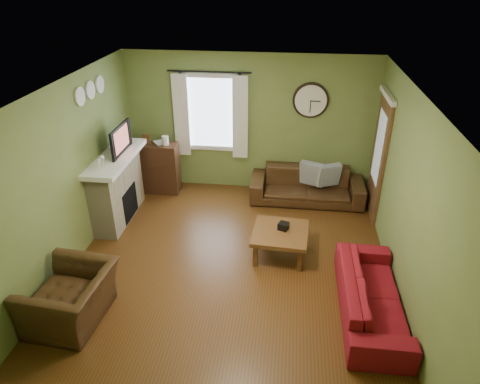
# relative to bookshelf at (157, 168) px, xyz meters

# --- Properties ---
(floor) EXTENTS (4.60, 5.20, 0.00)m
(floor) POSITION_rel_bookshelf_xyz_m (1.71, -2.20, -0.49)
(floor) COLOR #4D2C11
(floor) RESTS_ON ground
(ceiling) EXTENTS (4.60, 5.20, 0.00)m
(ceiling) POSITION_rel_bookshelf_xyz_m (1.71, -2.20, 2.11)
(ceiling) COLOR white
(ceiling) RESTS_ON ground
(wall_left) EXTENTS (0.00, 5.20, 2.60)m
(wall_left) POSITION_rel_bookshelf_xyz_m (-0.59, -2.20, 0.81)
(wall_left) COLOR olive
(wall_left) RESTS_ON ground
(wall_right) EXTENTS (0.00, 5.20, 2.60)m
(wall_right) POSITION_rel_bookshelf_xyz_m (4.01, -2.20, 0.81)
(wall_right) COLOR olive
(wall_right) RESTS_ON ground
(wall_back) EXTENTS (4.60, 0.00, 2.60)m
(wall_back) POSITION_rel_bookshelf_xyz_m (1.71, 0.40, 0.81)
(wall_back) COLOR olive
(wall_back) RESTS_ON ground
(wall_front) EXTENTS (4.60, 0.00, 2.60)m
(wall_front) POSITION_rel_bookshelf_xyz_m (1.71, -4.80, 0.81)
(wall_front) COLOR olive
(wall_front) RESTS_ON ground
(fireplace) EXTENTS (0.40, 1.40, 1.10)m
(fireplace) POSITION_rel_bookshelf_xyz_m (-0.39, -1.05, 0.06)
(fireplace) COLOR tan
(fireplace) RESTS_ON floor
(firebox) EXTENTS (0.04, 0.60, 0.55)m
(firebox) POSITION_rel_bookshelf_xyz_m (-0.20, -1.05, -0.19)
(firebox) COLOR black
(firebox) RESTS_ON fireplace
(mantel) EXTENTS (0.58, 1.60, 0.08)m
(mantel) POSITION_rel_bookshelf_xyz_m (-0.36, -1.05, 0.65)
(mantel) COLOR white
(mantel) RESTS_ON fireplace
(tv) EXTENTS (0.08, 0.60, 0.35)m
(tv) POSITION_rel_bookshelf_xyz_m (-0.34, -0.90, 0.86)
(tv) COLOR black
(tv) RESTS_ON mantel
(tv_screen) EXTENTS (0.02, 0.62, 0.36)m
(tv_screen) POSITION_rel_bookshelf_xyz_m (-0.26, -0.90, 0.92)
(tv_screen) COLOR #994C3F
(tv_screen) RESTS_ON mantel
(medallion_left) EXTENTS (0.28, 0.28, 0.03)m
(medallion_left) POSITION_rel_bookshelf_xyz_m (-0.57, -1.40, 1.76)
(medallion_left) COLOR white
(medallion_left) RESTS_ON wall_left
(medallion_mid) EXTENTS (0.28, 0.28, 0.03)m
(medallion_mid) POSITION_rel_bookshelf_xyz_m (-0.57, -1.05, 1.76)
(medallion_mid) COLOR white
(medallion_mid) RESTS_ON wall_left
(medallion_right) EXTENTS (0.28, 0.28, 0.03)m
(medallion_right) POSITION_rel_bookshelf_xyz_m (-0.57, -0.70, 1.76)
(medallion_right) COLOR white
(medallion_right) RESTS_ON wall_left
(window_pane) EXTENTS (1.00, 0.02, 1.30)m
(window_pane) POSITION_rel_bookshelf_xyz_m (1.01, 0.38, 1.01)
(window_pane) COLOR silver
(window_pane) RESTS_ON wall_back
(curtain_rod) EXTENTS (0.03, 0.03, 1.50)m
(curtain_rod) POSITION_rel_bookshelf_xyz_m (1.01, 0.28, 1.78)
(curtain_rod) COLOR black
(curtain_rod) RESTS_ON wall_back
(curtain_left) EXTENTS (0.28, 0.04, 1.55)m
(curtain_left) POSITION_rel_bookshelf_xyz_m (0.46, 0.28, 0.96)
(curtain_left) COLOR white
(curtain_left) RESTS_ON wall_back
(curtain_right) EXTENTS (0.28, 0.04, 1.55)m
(curtain_right) POSITION_rel_bookshelf_xyz_m (1.56, 0.28, 0.96)
(curtain_right) COLOR white
(curtain_right) RESTS_ON wall_back
(wall_clock) EXTENTS (0.64, 0.06, 0.64)m
(wall_clock) POSITION_rel_bookshelf_xyz_m (2.81, 0.35, 1.31)
(wall_clock) COLOR white
(wall_clock) RESTS_ON wall_back
(door) EXTENTS (0.05, 0.90, 2.10)m
(door) POSITION_rel_bookshelf_xyz_m (3.98, -0.35, 0.56)
(door) COLOR brown
(door) RESTS_ON floor
(bookshelf) EXTENTS (0.83, 0.35, 0.98)m
(bookshelf) POSITION_rel_bookshelf_xyz_m (0.00, 0.00, 0.00)
(bookshelf) COLOR #381F12
(bookshelf) RESTS_ON floor
(book) EXTENTS (0.30, 0.31, 0.02)m
(book) POSITION_rel_bookshelf_xyz_m (0.00, -0.00, 0.47)
(book) COLOR brown
(book) RESTS_ON bookshelf
(sofa_brown) EXTENTS (2.06, 0.81, 0.60)m
(sofa_brown) POSITION_rel_bookshelf_xyz_m (2.85, -0.02, -0.19)
(sofa_brown) COLOR #392312
(sofa_brown) RESTS_ON floor
(pillow_left) EXTENTS (0.44, 0.27, 0.42)m
(pillow_left) POSITION_rel_bookshelf_xyz_m (3.22, -0.04, 0.06)
(pillow_left) COLOR gray
(pillow_left) RESTS_ON sofa_brown
(pillow_right) EXTENTS (0.45, 0.29, 0.44)m
(pillow_right) POSITION_rel_bookshelf_xyz_m (2.93, -0.02, 0.06)
(pillow_right) COLOR gray
(pillow_right) RESTS_ON sofa_brown
(sofa_red) EXTENTS (0.75, 1.91, 0.56)m
(sofa_red) POSITION_rel_bookshelf_xyz_m (3.61, -2.89, -0.21)
(sofa_red) COLOR maroon
(sofa_red) RESTS_ON floor
(armchair) EXTENTS (0.98, 1.10, 0.67)m
(armchair) POSITION_rel_bookshelf_xyz_m (-0.07, -3.45, -0.15)
(armchair) COLOR #392312
(armchair) RESTS_ON floor
(coffee_table) EXTENTS (0.86, 0.86, 0.43)m
(coffee_table) POSITION_rel_bookshelf_xyz_m (2.42, -1.81, -0.27)
(coffee_table) COLOR brown
(coffee_table) RESTS_ON floor
(tissue_box) EXTENTS (0.18, 0.18, 0.11)m
(tissue_box) POSITION_rel_bookshelf_xyz_m (2.46, -1.75, -0.09)
(tissue_box) COLOR black
(tissue_box) RESTS_ON coffee_table
(wine_glass_a) EXTENTS (0.07, 0.07, 0.20)m
(wine_glass_a) POSITION_rel_bookshelf_xyz_m (-0.34, -1.62, 0.79)
(wine_glass_a) COLOR white
(wine_glass_a) RESTS_ON mantel
(wine_glass_b) EXTENTS (0.07, 0.07, 0.20)m
(wine_glass_b) POSITION_rel_bookshelf_xyz_m (-0.34, -1.50, 0.79)
(wine_glass_b) COLOR white
(wine_glass_b) RESTS_ON mantel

